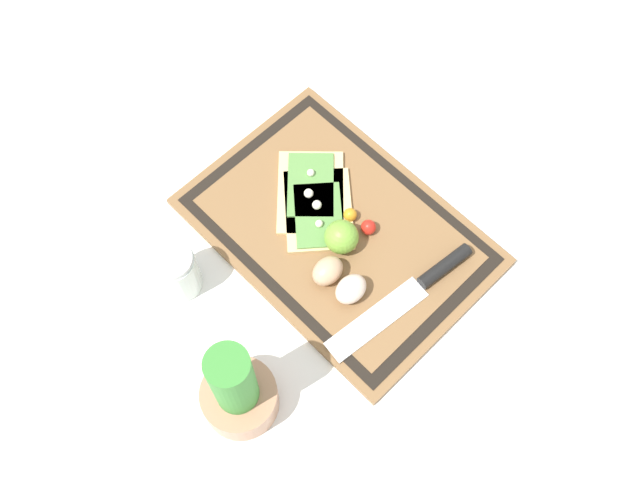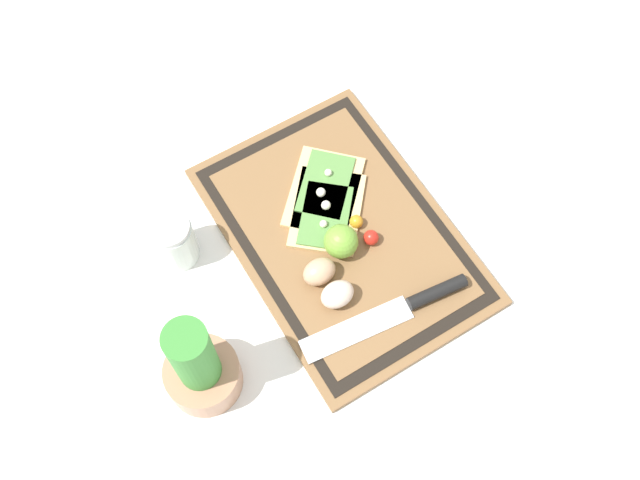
{
  "view_description": "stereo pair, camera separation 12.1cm",
  "coord_description": "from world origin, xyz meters",
  "px_view_note": "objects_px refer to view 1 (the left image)",
  "views": [
    {
      "loc": [
        -0.37,
        0.41,
        1.13
      ],
      "look_at": [
        0.0,
        0.04,
        0.03
      ],
      "focal_mm": 42.0,
      "sensor_mm": 36.0,
      "label": 1
    },
    {
      "loc": [
        -0.45,
        0.31,
        1.13
      ],
      "look_at": [
        0.0,
        0.04,
        0.03
      ],
      "focal_mm": 42.0,
      "sensor_mm": 36.0,
      "label": 2
    }
  ],
  "objects_px": {
    "cherry_tomato_red": "(368,227)",
    "sauce_jar": "(177,273)",
    "pizza_slice_far": "(318,211)",
    "knife": "(424,282)",
    "pizza_slice_near": "(311,191)",
    "cherry_tomato_yellow": "(352,216)",
    "egg_brown": "(328,271)",
    "herb_pot": "(237,391)",
    "lime": "(341,237)",
    "egg_pink": "(351,289)"
  },
  "relations": [
    {
      "from": "sauce_jar",
      "to": "cherry_tomato_yellow",
      "type": "bearing_deg",
      "value": -113.08
    },
    {
      "from": "pizza_slice_near",
      "to": "pizza_slice_far",
      "type": "distance_m",
      "value": 0.04
    },
    {
      "from": "cherry_tomato_red",
      "to": "herb_pot",
      "type": "relative_size",
      "value": 0.12
    },
    {
      "from": "egg_pink",
      "to": "sauce_jar",
      "type": "relative_size",
      "value": 0.55
    },
    {
      "from": "pizza_slice_far",
      "to": "cherry_tomato_yellow",
      "type": "bearing_deg",
      "value": -146.9
    },
    {
      "from": "egg_brown",
      "to": "pizza_slice_near",
      "type": "bearing_deg",
      "value": -34.34
    },
    {
      "from": "egg_pink",
      "to": "lime",
      "type": "bearing_deg",
      "value": -35.53
    },
    {
      "from": "knife",
      "to": "cherry_tomato_yellow",
      "type": "distance_m",
      "value": 0.16
    },
    {
      "from": "egg_pink",
      "to": "cherry_tomato_yellow",
      "type": "distance_m",
      "value": 0.13
    },
    {
      "from": "pizza_slice_near",
      "to": "egg_brown",
      "type": "height_order",
      "value": "egg_brown"
    },
    {
      "from": "cherry_tomato_red",
      "to": "cherry_tomato_yellow",
      "type": "distance_m",
      "value": 0.03
    },
    {
      "from": "egg_brown",
      "to": "egg_pink",
      "type": "xyz_separation_m",
      "value": [
        -0.05,
        -0.0,
        0.0
      ]
    },
    {
      "from": "pizza_slice_far",
      "to": "sauce_jar",
      "type": "height_order",
      "value": "sauce_jar"
    },
    {
      "from": "egg_brown",
      "to": "herb_pot",
      "type": "distance_m",
      "value": 0.24
    },
    {
      "from": "cherry_tomato_red",
      "to": "sauce_jar",
      "type": "relative_size",
      "value": 0.25
    },
    {
      "from": "pizza_slice_far",
      "to": "egg_brown",
      "type": "distance_m",
      "value": 0.12
    },
    {
      "from": "knife",
      "to": "pizza_slice_far",
      "type": "bearing_deg",
      "value": 8.09
    },
    {
      "from": "herb_pot",
      "to": "cherry_tomato_red",
      "type": "bearing_deg",
      "value": -79.35
    },
    {
      "from": "pizza_slice_far",
      "to": "knife",
      "type": "relative_size",
      "value": 0.67
    },
    {
      "from": "pizza_slice_near",
      "to": "lime",
      "type": "xyz_separation_m",
      "value": [
        -0.11,
        0.03,
        0.02
      ]
    },
    {
      "from": "herb_pot",
      "to": "sauce_jar",
      "type": "distance_m",
      "value": 0.23
    },
    {
      "from": "pizza_slice_near",
      "to": "egg_brown",
      "type": "relative_size",
      "value": 3.47
    },
    {
      "from": "cherry_tomato_yellow",
      "to": "pizza_slice_far",
      "type": "bearing_deg",
      "value": 33.1
    },
    {
      "from": "sauce_jar",
      "to": "pizza_slice_far",
      "type": "bearing_deg",
      "value": -105.86
    },
    {
      "from": "egg_brown",
      "to": "lime",
      "type": "xyz_separation_m",
      "value": [
        0.02,
        -0.06,
        0.01
      ]
    },
    {
      "from": "knife",
      "to": "sauce_jar",
      "type": "distance_m",
      "value": 0.39
    },
    {
      "from": "pizza_slice_far",
      "to": "lime",
      "type": "height_order",
      "value": "lime"
    },
    {
      "from": "knife",
      "to": "herb_pot",
      "type": "bearing_deg",
      "value": 79.04
    },
    {
      "from": "egg_brown",
      "to": "lime",
      "type": "height_order",
      "value": "lime"
    },
    {
      "from": "sauce_jar",
      "to": "cherry_tomato_red",
      "type": "bearing_deg",
      "value": -118.48
    },
    {
      "from": "pizza_slice_far",
      "to": "sauce_jar",
      "type": "xyz_separation_m",
      "value": [
        0.07,
        0.24,
        0.02
      ]
    },
    {
      "from": "egg_brown",
      "to": "cherry_tomato_yellow",
      "type": "height_order",
      "value": "egg_brown"
    },
    {
      "from": "egg_brown",
      "to": "pizza_slice_far",
      "type": "bearing_deg",
      "value": -36.74
    },
    {
      "from": "egg_pink",
      "to": "sauce_jar",
      "type": "height_order",
      "value": "sauce_jar"
    },
    {
      "from": "pizza_slice_near",
      "to": "egg_brown",
      "type": "xyz_separation_m",
      "value": [
        -0.13,
        0.09,
        0.02
      ]
    },
    {
      "from": "egg_brown",
      "to": "knife",
      "type": "bearing_deg",
      "value": -139.7
    },
    {
      "from": "knife",
      "to": "egg_pink",
      "type": "relative_size",
      "value": 5.16
    },
    {
      "from": "egg_brown",
      "to": "herb_pot",
      "type": "bearing_deg",
      "value": 102.71
    },
    {
      "from": "knife",
      "to": "lime",
      "type": "height_order",
      "value": "lime"
    },
    {
      "from": "pizza_slice_far",
      "to": "lime",
      "type": "distance_m",
      "value": 0.07
    },
    {
      "from": "knife",
      "to": "cherry_tomato_yellow",
      "type": "bearing_deg",
      "value": -0.44
    },
    {
      "from": "knife",
      "to": "lime",
      "type": "bearing_deg",
      "value": 17.21
    },
    {
      "from": "cherry_tomato_red",
      "to": "egg_brown",
      "type": "bearing_deg",
      "value": 95.98
    },
    {
      "from": "knife",
      "to": "herb_pot",
      "type": "height_order",
      "value": "herb_pot"
    },
    {
      "from": "cherry_tomato_red",
      "to": "cherry_tomato_yellow",
      "type": "xyz_separation_m",
      "value": [
        0.03,
        0.0,
        -0.0
      ]
    },
    {
      "from": "pizza_slice_near",
      "to": "egg_pink",
      "type": "xyz_separation_m",
      "value": [
        -0.18,
        0.08,
        0.02
      ]
    },
    {
      "from": "cherry_tomato_red",
      "to": "sauce_jar",
      "type": "distance_m",
      "value": 0.32
    },
    {
      "from": "pizza_slice_near",
      "to": "cherry_tomato_yellow",
      "type": "relative_size",
      "value": 8.34
    },
    {
      "from": "cherry_tomato_red",
      "to": "sauce_jar",
      "type": "bearing_deg",
      "value": 61.52
    },
    {
      "from": "pizza_slice_near",
      "to": "egg_pink",
      "type": "bearing_deg",
      "value": 154.52
    }
  ]
}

